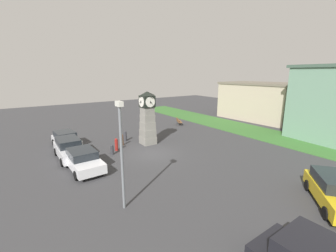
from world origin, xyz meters
The scene contains 14 objects.
ground_plane centered at (0.00, 0.00, 0.00)m, with size 75.94×75.94×0.00m, color #38383A.
clock_tower centered at (-2.65, 1.12, 2.51)m, with size 1.65×1.57×5.16m.
bollard_near_tower centered at (-4.77, -0.35, 0.53)m, with size 0.29×0.29×1.05m.
bollard_mid_row centered at (-3.60, -1.18, 0.56)m, with size 0.23×0.23×1.11m.
bollard_far_row centered at (-2.47, -2.22, 0.58)m, with size 0.29×0.29×1.14m.
bollard_end_row centered at (-1.70, -2.92, 0.46)m, with size 0.27×0.27×0.90m.
car_navy_sedan centered at (-6.09, -5.77, 0.75)m, with size 4.07×2.15×1.47m.
car_near_tower centered at (-2.88, -6.10, 0.82)m, with size 4.50×1.92×1.64m.
car_by_building centered at (0.14, -5.74, 0.75)m, with size 4.24×2.12×1.45m.
car_far_lot centered at (12.23, 4.11, 0.80)m, with size 4.37×4.70×1.59m.
bench centered at (-7.58, 8.61, 0.52)m, with size 1.67×1.18×0.90m.
street_lamp_far_side centered at (6.20, -5.22, 3.27)m, with size 0.50×0.24×5.57m.
warehouse_blue_far centered at (-4.04, 21.18, 2.75)m, with size 11.20×7.48×5.48m.
grass_verge_far centered at (-0.57, 13.92, 0.02)m, with size 45.56×5.40×0.04m, color #386B2D.
Camera 1 is at (16.10, -9.17, 6.85)m, focal length 24.00 mm.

